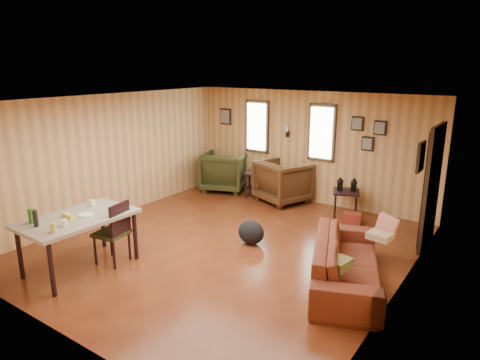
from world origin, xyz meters
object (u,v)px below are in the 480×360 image
(end_table, at_px, (258,179))
(dining_table, at_px, (77,222))
(sofa, at_px, (347,254))
(side_table, at_px, (347,190))
(recliner_brown, at_px, (284,180))
(recliner_green, at_px, (225,170))

(end_table, distance_m, dining_table, 4.57)
(sofa, xyz_separation_m, side_table, (-1.03, 2.60, 0.12))
(dining_table, bearing_deg, recliner_brown, 80.32)
(sofa, height_order, side_table, sofa)
(recliner_green, relative_size, dining_table, 0.63)
(recliner_green, bearing_deg, dining_table, 78.27)
(dining_table, bearing_deg, side_table, 63.48)
(recliner_brown, height_order, dining_table, dining_table)
(side_table, relative_size, dining_table, 0.50)
(side_table, bearing_deg, end_table, 176.59)
(recliner_green, relative_size, side_table, 1.26)
(side_table, bearing_deg, recliner_brown, 176.57)
(recliner_brown, bearing_deg, end_table, 17.87)
(recliner_green, bearing_deg, recliner_brown, 158.99)
(end_table, height_order, side_table, side_table)
(recliner_brown, xyz_separation_m, recliner_green, (-1.61, 0.01, -0.00))
(sofa, bearing_deg, dining_table, 97.05)
(sofa, height_order, recliner_green, recliner_green)
(recliner_brown, distance_m, end_table, 0.69)
(sofa, bearing_deg, recliner_green, 35.37)
(recliner_brown, distance_m, recliner_green, 1.61)
(sofa, height_order, dining_table, dining_table)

